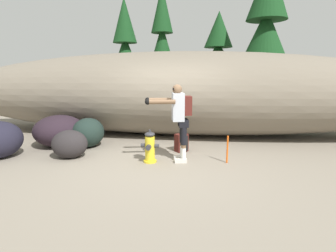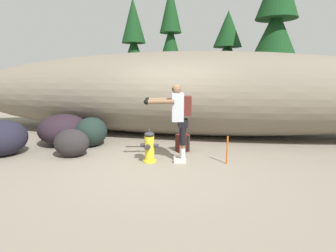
# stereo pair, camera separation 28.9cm
# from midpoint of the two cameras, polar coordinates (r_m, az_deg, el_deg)

# --- Properties ---
(ground_plane) EXTENTS (56.00, 56.00, 0.04)m
(ground_plane) POSITION_cam_midpoint_polar(r_m,az_deg,el_deg) (5.76, -3.07, -8.22)
(ground_plane) COLOR gray
(dirt_embankment) EXTENTS (15.87, 3.20, 2.57)m
(dirt_embankment) POSITION_cam_midpoint_polar(r_m,az_deg,el_deg) (8.43, 0.88, 7.00)
(dirt_embankment) COLOR #756B5B
(dirt_embankment) RESTS_ON ground_plane
(fire_hydrant) EXTENTS (0.39, 0.34, 0.72)m
(fire_hydrant) POSITION_cam_midpoint_polar(r_m,az_deg,el_deg) (5.77, -5.35, -4.61)
(fire_hydrant) COLOR yellow
(fire_hydrant) RESTS_ON ground_plane
(utility_worker) EXTENTS (1.03, 0.65, 1.67)m
(utility_worker) POSITION_cam_midpoint_polar(r_m,az_deg,el_deg) (5.64, 0.85, 2.64)
(utility_worker) COLOR beige
(utility_worker) RESTS_ON ground_plane
(spare_backpack) EXTENTS (0.36, 0.36, 0.47)m
(spare_backpack) POSITION_cam_midpoint_polar(r_m,az_deg,el_deg) (6.57, 1.59, -3.62)
(spare_backpack) COLOR #511E19
(spare_backpack) RESTS_ON ground_plane
(boulder_mid) EXTENTS (0.91, 0.81, 0.64)m
(boulder_mid) POSITION_cam_midpoint_polar(r_m,az_deg,el_deg) (6.49, -21.55, -3.63)
(boulder_mid) COLOR #292527
(boulder_mid) RESTS_ON ground_plane
(boulder_small) EXTENTS (1.37, 1.39, 0.82)m
(boulder_small) POSITION_cam_midpoint_polar(r_m,az_deg,el_deg) (7.66, -23.27, -0.92)
(boulder_small) COLOR black
(boulder_small) RESTS_ON ground_plane
(boulder_outlier) EXTENTS (0.86, 1.00, 0.76)m
(boulder_outlier) POSITION_cam_midpoint_polar(r_m,az_deg,el_deg) (7.29, -17.87, -1.35)
(boulder_outlier) COLOR #1C2A25
(boulder_outlier) RESTS_ON ground_plane
(pine_tree_far_left) EXTENTS (1.98, 1.98, 5.86)m
(pine_tree_far_left) POSITION_cam_midpoint_polar(r_m,az_deg,el_deg) (15.03, -9.72, 15.67)
(pine_tree_far_left) COLOR #47331E
(pine_tree_far_left) RESTS_ON ground_plane
(pine_tree_left) EXTENTS (1.80, 1.80, 6.56)m
(pine_tree_left) POSITION_cam_midpoint_polar(r_m,az_deg,el_deg) (15.04, -1.85, 17.72)
(pine_tree_left) COLOR #47331E
(pine_tree_left) RESTS_ON ground_plane
(pine_tree_center) EXTENTS (2.43, 2.43, 5.31)m
(pine_tree_center) POSITION_cam_midpoint_polar(r_m,az_deg,el_deg) (15.72, 10.14, 15.05)
(pine_tree_center) COLOR #47331E
(pine_tree_center) RESTS_ON ground_plane
(pine_tree_right) EXTENTS (2.93, 2.93, 7.13)m
(pine_tree_right) POSITION_cam_midpoint_polar(r_m,az_deg,el_deg) (14.08, 19.65, 18.70)
(pine_tree_right) COLOR #47331E
(pine_tree_right) RESTS_ON ground_plane
(survey_stake) EXTENTS (0.04, 0.04, 0.60)m
(survey_stake) POSITION_cam_midpoint_polar(r_m,az_deg,el_deg) (5.81, 11.23, -4.95)
(survey_stake) COLOR #E55914
(survey_stake) RESTS_ON ground_plane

